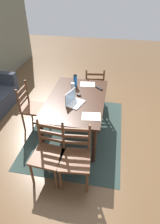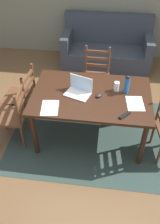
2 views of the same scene
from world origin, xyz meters
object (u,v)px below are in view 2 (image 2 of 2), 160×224
Objects in this scene: dining_table at (91,100)px; computer_mouse at (99,95)px; drinking_glass at (116,86)px; tv_remote at (125,115)px; chair_left_near at (12,115)px; laptop at (79,89)px; chair_left_far at (21,97)px; couch at (107,48)px; water_bottle at (127,84)px; chair_far_head at (96,77)px.

computer_mouse reaches higher than dining_table.
dining_table is 12.12× the size of drinking_glass.
chair_left_near is at bearing 35.64° from tv_remote.
laptop reaches higher than chair_left_near.
chair_left_near reaches higher than dining_table.
chair_left_far is (0.00, 0.40, 0.00)m from chair_left_near.
laptop reaches higher than couch.
chair_left_near reaches higher than drinking_glass.
tv_remote is (-0.02, -0.48, -0.13)m from water_bottle.
couch is (0.13, 1.28, -0.11)m from chair_far_head.
chair_far_head is at bearing 45.11° from chair_left_near.
drinking_glass reaches higher than computer_mouse.
couch is (0.13, 2.16, -0.33)m from dining_table.
couch is at bearing 82.23° from laptop.
laptop reaches higher than tv_remote.
chair_far_head is 5.59× the size of tv_remote.
chair_far_head is at bearing 79.16° from laptop.
water_bottle is 1.99× the size of drinking_glass.
chair_left_near is 1.24m from computer_mouse.
couch reaches higher than chair_left_near.
dining_table is 0.88× the size of couch.
dining_table is 1.12m from chair_left_near.
water_bottle is 0.40m from computer_mouse.
couch is at bearing -41.10° from tv_remote.
chair_far_head is 0.90m from drinking_glass.
chair_left_far reaches higher than drinking_glass.
water_bottle is (0.45, -0.78, 0.45)m from chair_far_head.
chair_left_near is at bearing -166.64° from drinking_glass.
water_bottle is (0.45, 0.11, 0.23)m from dining_table.
water_bottle is at bearing 51.02° from computer_mouse.
dining_table is 0.15m from computer_mouse.
chair_left_far is 5.59× the size of tv_remote.
dining_table is at bearing -168.24° from computer_mouse.
tv_remote is at bearing -15.85° from computer_mouse.
laptop is 0.63m from water_bottle.
tv_remote is at bearing -92.01° from water_bottle.
couch is 4.80× the size of laptop.
chair_far_head and chair_left_far have the same top height.
tv_remote is at bearing -70.93° from chair_far_head.
couch is 2.15m from water_bottle.
tv_remote is (1.52, -0.17, 0.33)m from chair_left_near.
chair_far_head is at bearing -28.95° from tv_remote.
chair_far_head is (1.08, 1.09, 0.00)m from chair_left_near.
water_bottle is (1.53, 0.31, 0.45)m from chair_left_near.
couch is at bearing 86.64° from dining_table.
laptop is (0.91, 0.21, 0.37)m from chair_left_near.
laptop reaches higher than chair_far_head.
chair_left_far is at bearing 177.14° from drinking_glass.
chair_left_far is at bearing 176.47° from water_bottle.
couch reaches higher than chair_left_far.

